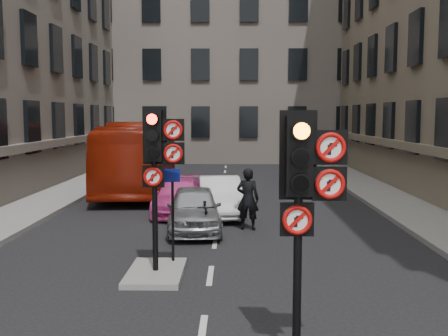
{
  "coord_description": "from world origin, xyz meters",
  "views": [
    {
      "loc": [
        0.49,
        -6.17,
        3.51
      ],
      "look_at": [
        0.34,
        2.78,
        2.6
      ],
      "focal_mm": 42.0,
      "sensor_mm": 36.0,
      "label": 1
    }
  ],
  "objects_px": {
    "info_sign": "(173,202)",
    "car_white": "(220,196)",
    "car_pink": "(180,197)",
    "motorcyclist": "(248,199)",
    "bus_red": "(140,156)",
    "car_silver": "(194,209)",
    "motorcycle": "(205,220)",
    "signal_far": "(158,153)",
    "signal_near": "(305,183)"
  },
  "relations": [
    {
      "from": "signal_near",
      "to": "signal_far",
      "type": "distance_m",
      "value": 4.77
    },
    {
      "from": "car_white",
      "to": "car_pink",
      "type": "height_order",
      "value": "car_white"
    },
    {
      "from": "car_pink",
      "to": "motorcycle",
      "type": "height_order",
      "value": "car_pink"
    },
    {
      "from": "car_silver",
      "to": "car_pink",
      "type": "distance_m",
      "value": 2.93
    },
    {
      "from": "bus_red",
      "to": "motorcyclist",
      "type": "height_order",
      "value": "bus_red"
    },
    {
      "from": "motorcycle",
      "to": "info_sign",
      "type": "distance_m",
      "value": 3.0
    },
    {
      "from": "car_pink",
      "to": "bus_red",
      "type": "relative_size",
      "value": 0.36
    },
    {
      "from": "signal_far",
      "to": "motorcyclist",
      "type": "xyz_separation_m",
      "value": [
        2.06,
        4.66,
        -1.75
      ]
    },
    {
      "from": "car_silver",
      "to": "car_white",
      "type": "xyz_separation_m",
      "value": [
        0.72,
        2.47,
        -0.0
      ]
    },
    {
      "from": "info_sign",
      "to": "car_white",
      "type": "bearing_deg",
      "value": 73.7
    },
    {
      "from": "car_white",
      "to": "car_silver",
      "type": "bearing_deg",
      "value": -111.98
    },
    {
      "from": "signal_near",
      "to": "motorcyclist",
      "type": "height_order",
      "value": "signal_near"
    },
    {
      "from": "signal_far",
      "to": "bus_red",
      "type": "relative_size",
      "value": 0.31
    },
    {
      "from": "car_pink",
      "to": "motorcyclist",
      "type": "xyz_separation_m",
      "value": [
        2.36,
        -2.68,
        0.36
      ]
    },
    {
      "from": "motorcyclist",
      "to": "info_sign",
      "type": "bearing_deg",
      "value": 76.21
    },
    {
      "from": "car_white",
      "to": "info_sign",
      "type": "xyz_separation_m",
      "value": [
        -0.93,
        -6.24,
        0.84
      ]
    },
    {
      "from": "signal_near",
      "to": "car_white",
      "type": "xyz_separation_m",
      "value": [
        -1.45,
        10.98,
        -1.91
      ]
    },
    {
      "from": "car_pink",
      "to": "info_sign",
      "type": "distance_m",
      "value": 6.69
    },
    {
      "from": "signal_far",
      "to": "car_pink",
      "type": "distance_m",
      "value": 7.65
    },
    {
      "from": "motorcyclist",
      "to": "car_white",
      "type": "bearing_deg",
      "value": -57.06
    },
    {
      "from": "bus_red",
      "to": "motorcycle",
      "type": "xyz_separation_m",
      "value": [
        3.58,
        -9.79,
        -1.08
      ]
    },
    {
      "from": "bus_red",
      "to": "info_sign",
      "type": "xyz_separation_m",
      "value": [
        2.97,
        -12.55,
        -0.08
      ]
    },
    {
      "from": "signal_near",
      "to": "car_silver",
      "type": "bearing_deg",
      "value": 104.3
    },
    {
      "from": "motorcycle",
      "to": "motorcyclist",
      "type": "xyz_separation_m",
      "value": [
        1.24,
        1.16,
        0.44
      ]
    },
    {
      "from": "bus_red",
      "to": "info_sign",
      "type": "height_order",
      "value": "bus_red"
    },
    {
      "from": "car_pink",
      "to": "motorcycle",
      "type": "distance_m",
      "value": 4.0
    },
    {
      "from": "bus_red",
      "to": "signal_far",
      "type": "bearing_deg",
      "value": -82.0
    },
    {
      "from": "bus_red",
      "to": "info_sign",
      "type": "relative_size",
      "value": 5.29
    },
    {
      "from": "motorcycle",
      "to": "motorcyclist",
      "type": "distance_m",
      "value": 1.75
    },
    {
      "from": "signal_far",
      "to": "bus_red",
      "type": "bearing_deg",
      "value": 101.71
    },
    {
      "from": "motorcyclist",
      "to": "bus_red",
      "type": "bearing_deg",
      "value": -49.4
    },
    {
      "from": "car_silver",
      "to": "car_white",
      "type": "relative_size",
      "value": 0.97
    },
    {
      "from": "signal_far",
      "to": "motorcyclist",
      "type": "distance_m",
      "value": 5.39
    },
    {
      "from": "bus_red",
      "to": "info_sign",
      "type": "bearing_deg",
      "value": -80.4
    },
    {
      "from": "signal_near",
      "to": "car_silver",
      "type": "height_order",
      "value": "signal_near"
    },
    {
      "from": "car_white",
      "to": "car_pink",
      "type": "bearing_deg",
      "value": 160.1
    },
    {
      "from": "car_silver",
      "to": "motorcycle",
      "type": "height_order",
      "value": "car_silver"
    },
    {
      "from": "bus_red",
      "to": "motorcycle",
      "type": "relative_size",
      "value": 6.67
    },
    {
      "from": "car_silver",
      "to": "bus_red",
      "type": "relative_size",
      "value": 0.35
    },
    {
      "from": "car_pink",
      "to": "signal_near",
      "type": "bearing_deg",
      "value": -74.83
    },
    {
      "from": "motorcyclist",
      "to": "info_sign",
      "type": "relative_size",
      "value": 0.88
    },
    {
      "from": "signal_far",
      "to": "bus_red",
      "type": "xyz_separation_m",
      "value": [
        -2.76,
        13.29,
        -1.11
      ]
    },
    {
      "from": "car_white",
      "to": "car_pink",
      "type": "xyz_separation_m",
      "value": [
        -1.45,
        0.36,
        -0.08
      ]
    },
    {
      "from": "info_sign",
      "to": "motorcyclist",
      "type": "bearing_deg",
      "value": 56.98
    },
    {
      "from": "signal_far",
      "to": "info_sign",
      "type": "distance_m",
      "value": 1.42
    },
    {
      "from": "signal_near",
      "to": "motorcycle",
      "type": "distance_m",
      "value": 7.98
    },
    {
      "from": "car_white",
      "to": "bus_red",
      "type": "bearing_deg",
      "value": 115.95
    },
    {
      "from": "signal_near",
      "to": "motorcycle",
      "type": "bearing_deg",
      "value": 103.3
    },
    {
      "from": "car_pink",
      "to": "bus_red",
      "type": "bearing_deg",
      "value": 113.24
    },
    {
      "from": "car_pink",
      "to": "motorcyclist",
      "type": "distance_m",
      "value": 3.6
    }
  ]
}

